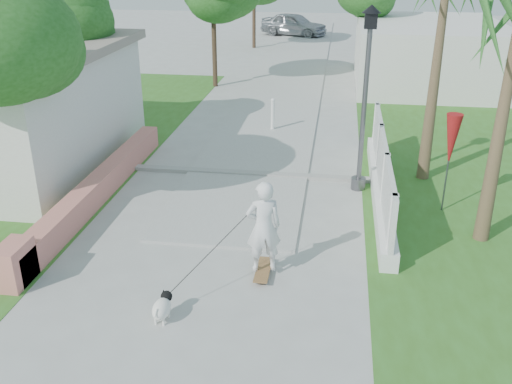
% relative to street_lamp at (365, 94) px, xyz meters
% --- Properties ---
extents(ground, '(90.00, 90.00, 0.00)m').
position_rel_street_lamp_xyz_m(ground, '(-2.90, -5.50, -2.43)').
color(ground, '#B7B7B2').
rests_on(ground, ground).
extents(path_strip, '(3.20, 36.00, 0.06)m').
position_rel_street_lamp_xyz_m(path_strip, '(-2.90, 14.50, -2.40)').
color(path_strip, '#B7B7B2').
rests_on(path_strip, ground).
extents(curb, '(6.50, 0.25, 0.10)m').
position_rel_street_lamp_xyz_m(curb, '(-2.90, 0.50, -2.38)').
color(curb, '#999993').
rests_on(curb, ground).
extents(grass_left, '(8.00, 20.00, 0.01)m').
position_rel_street_lamp_xyz_m(grass_left, '(-9.90, 2.50, -2.42)').
color(grass_left, '#396720').
rests_on(grass_left, ground).
extents(grass_right, '(8.00, 20.00, 0.01)m').
position_rel_street_lamp_xyz_m(grass_right, '(4.10, 2.50, -2.42)').
color(grass_right, '#396720').
rests_on(grass_right, ground).
extents(pink_wall, '(0.45, 8.20, 0.80)m').
position_rel_street_lamp_xyz_m(pink_wall, '(-6.20, -1.95, -2.11)').
color(pink_wall, tan).
rests_on(pink_wall, ground).
extents(lattice_fence, '(0.35, 7.00, 1.50)m').
position_rel_street_lamp_xyz_m(lattice_fence, '(0.50, -0.50, -1.88)').
color(lattice_fence, white).
rests_on(lattice_fence, ground).
extents(building_right, '(6.00, 8.00, 2.60)m').
position_rel_street_lamp_xyz_m(building_right, '(3.10, 12.50, -1.13)').
color(building_right, silver).
rests_on(building_right, ground).
extents(street_lamp, '(0.44, 0.44, 4.44)m').
position_rel_street_lamp_xyz_m(street_lamp, '(0.00, 0.00, 0.00)').
color(street_lamp, '#59595E').
rests_on(street_lamp, ground).
extents(bollard, '(0.14, 0.14, 1.09)m').
position_rel_street_lamp_xyz_m(bollard, '(-2.70, 4.50, -1.84)').
color(bollard, white).
rests_on(bollard, ground).
extents(patio_umbrella, '(0.36, 0.36, 2.30)m').
position_rel_street_lamp_xyz_m(patio_umbrella, '(1.90, -1.00, -0.74)').
color(patio_umbrella, '#59595E').
rests_on(patio_umbrella, ground).
extents(tree_left_near, '(3.60, 3.60, 5.28)m').
position_rel_street_lamp_xyz_m(tree_left_near, '(-7.38, -2.52, 1.40)').
color(tree_left_near, '#4C3826').
rests_on(tree_left_near, ground).
extents(tree_left_mid, '(3.20, 3.20, 4.85)m').
position_rel_street_lamp_xyz_m(tree_left_mid, '(-8.38, 2.98, 1.07)').
color(tree_left_mid, '#4C3826').
rests_on(tree_left_mid, ground).
extents(skateboarder, '(1.82, 1.90, 1.87)m').
position_rel_street_lamp_xyz_m(skateboarder, '(-2.48, -4.87, -1.60)').
color(skateboarder, olive).
rests_on(skateboarder, ground).
extents(dog, '(0.33, 0.65, 0.45)m').
position_rel_street_lamp_xyz_m(dog, '(-3.27, -5.96, -2.18)').
color(dog, white).
rests_on(dog, ground).
extents(parked_car, '(4.71, 3.21, 1.49)m').
position_rel_street_lamp_xyz_m(parked_car, '(-3.78, 25.53, -1.68)').
color(parked_car, '#96989D').
rests_on(parked_car, ground).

